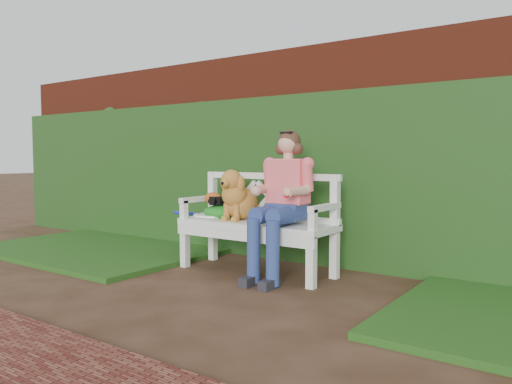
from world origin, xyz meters
The scene contains 11 objects.
ground centered at (0.00, 0.00, 0.00)m, with size 60.00×60.00×0.00m, color #331F11.
brick_wall centered at (0.00, 1.90, 1.10)m, with size 10.00×0.30×2.20m, color maroon.
ivy_hedge centered at (0.00, 1.68, 0.85)m, with size 10.00×0.18×1.70m, color #254C18.
grass_left centered at (-2.40, 0.90, 0.03)m, with size 2.60×2.00×0.05m, color #13350D.
garden_bench centered at (-0.33, 1.00, 0.24)m, with size 1.58×0.60×0.48m, color white, non-canonical shape.
seated_woman centered at (0.00, 0.98, 0.62)m, with size 0.52×0.70×1.24m, color #E45156, non-canonical shape.
dog centered at (-0.53, 1.00, 0.72)m, with size 0.32×0.44×0.48m, color brown, non-canonical shape.
tennis_racket centered at (-0.91, 0.98, 0.50)m, with size 0.70×0.29×0.03m, color white, non-canonical shape.
green_bag centered at (-0.76, 1.01, 0.54)m, with size 0.38×0.29×0.13m, color #388332, non-canonical shape.
camera_item centered at (-0.78, 0.97, 0.65)m, with size 0.12×0.09×0.08m, color black.
baseball_glove centered at (-0.85, 1.00, 0.67)m, with size 0.19×0.14×0.12m, color #BB4E1A.
Camera 1 is at (2.31, -2.74, 1.07)m, focal length 35.00 mm.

